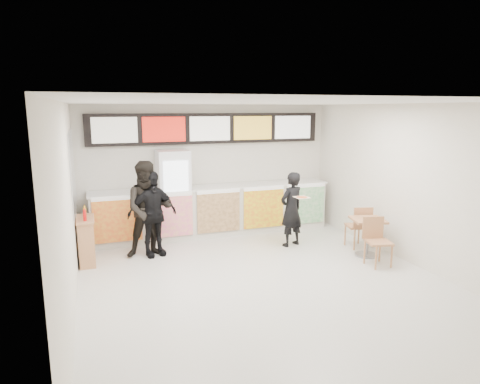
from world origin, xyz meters
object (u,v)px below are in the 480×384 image
drinks_fridge (174,195)px  condiment_ledge (87,240)px  service_counter (214,210)px  customer_mid (152,214)px  customer_left (149,209)px  cafe_table (367,230)px  customer_main (291,209)px

drinks_fridge → condiment_ledge: bearing=-150.7°
drinks_fridge → condiment_ledge: 2.23m
service_counter → customer_mid: customer_mid is taller
customer_mid → customer_left: bearing=165.5°
service_counter → drinks_fridge: size_ratio=2.78×
customer_left → customer_mid: 0.12m
drinks_fridge → customer_left: bearing=-123.8°
service_counter → cafe_table: size_ratio=3.47×
drinks_fridge → customer_left: drinks_fridge is taller
drinks_fridge → customer_main: 2.65m
customer_main → cafe_table: (1.14, -1.10, -0.27)m
customer_main → customer_mid: size_ratio=0.93×
service_counter → customer_left: bearing=-147.9°
customer_main → customer_left: (-2.95, 0.36, 0.16)m
service_counter → drinks_fridge: drinks_fridge is taller
drinks_fridge → cafe_table: (3.39, -2.50, -0.47)m
customer_left → customer_mid: bearing=2.5°
service_counter → customer_left: (-1.63, -1.03, 0.38)m
customer_mid → cafe_table: bearing=-33.0°
drinks_fridge → condiment_ledge: (-1.89, -1.06, -0.55)m
customer_mid → condiment_ledge: size_ratio=1.63×
condiment_ledge → service_counter: bearing=20.2°
customer_main → customer_mid: 2.90m
customer_left → cafe_table: size_ratio=1.20×
customer_mid → service_counter: bearing=20.2°
customer_mid → condiment_ledge: bearing=167.4°
service_counter → condiment_ledge: 3.01m
customer_main → condiment_ledge: 4.16m
customer_main → condiment_ledge: (-4.13, 0.34, -0.35)m
customer_left → condiment_ledge: size_ratio=1.82×
service_counter → customer_main: bearing=-46.5°
customer_mid → condiment_ledge: customer_mid is taller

